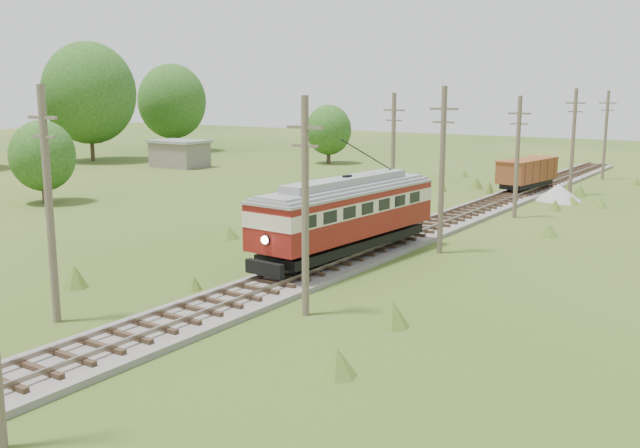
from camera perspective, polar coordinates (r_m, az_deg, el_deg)
The scene contains 16 objects.
railbed_main at distance 43.49m, azimuth 7.31°, elevation -0.80°, with size 3.60×96.00×0.57m.
streetcar at distance 36.56m, azimuth 2.16°, elevation 1.08°, with size 3.78×12.86×5.83m.
gondola at distance 63.57m, azimuth 16.26°, elevation 4.03°, with size 3.31×7.56×2.43m.
gravel_pile at distance 60.30m, azimuth 18.62°, elevation 2.36°, with size 3.71×3.94×1.35m.
utility_pole_r_2 at distance 27.48m, azimuth -1.19°, elevation 1.53°, with size 1.60×0.30×8.60m.
utility_pole_r_3 at distance 38.78m, azimuth 9.74°, elevation 4.37°, with size 1.60×0.30×9.00m.
utility_pole_r_4 at distance 50.98m, azimuth 15.50°, elevation 5.28°, with size 1.60×0.30×8.40m.
utility_pole_r_5 at distance 63.31m, azimuth 19.59°, elevation 6.27°, with size 1.60×0.30×8.90m.
utility_pole_r_6 at distance 76.01m, azimuth 21.88°, elevation 6.69°, with size 1.60×0.30×8.70m.
utility_pole_l_a at distance 28.47m, azimuth -20.87°, elevation 1.56°, with size 1.60×0.30×9.00m.
utility_pole_l_b at distance 50.21m, azimuth 5.87°, elevation 5.65°, with size 1.60×0.30×8.60m.
tree_left_4 at distance 93.24m, azimuth -17.99°, elevation 9.93°, with size 11.34×11.34×14.61m.
tree_left_5 at distance 105.41m, azimuth -11.76°, elevation 9.58°, with size 9.66×9.66×12.44m.
tree_mid_a at distance 86.22m, azimuth 0.69°, elevation 7.54°, with size 5.46×5.46×7.03m.
tree_mid_c at distance 59.84m, azimuth -21.31°, elevation 5.10°, with size 5.04×5.04×6.49m.
shed at distance 83.79m, azimuth -11.17°, elevation 5.56°, with size 6.40×4.40×3.10m.
Camera 1 is at (18.79, -4.27, 8.81)m, focal length 40.00 mm.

